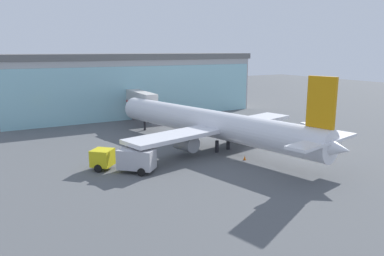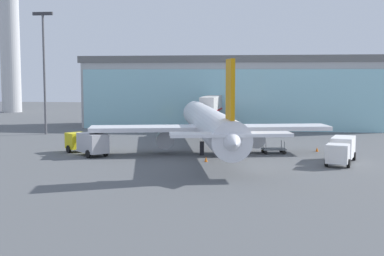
% 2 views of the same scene
% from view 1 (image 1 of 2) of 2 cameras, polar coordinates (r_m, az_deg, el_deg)
% --- Properties ---
extents(ground, '(240.00, 240.00, 0.00)m').
position_cam_1_polar(ground, '(48.56, 7.14, -4.38)').
color(ground, '#545659').
extents(terminal_building, '(53.33, 13.23, 12.69)m').
position_cam_1_polar(terminal_building, '(80.40, -9.26, 6.60)').
color(terminal_building, '#ABABAB').
rests_on(terminal_building, ground).
extents(jet_bridge, '(2.62, 11.34, 6.02)m').
position_cam_1_polar(jet_bridge, '(69.39, -7.86, 4.40)').
color(jet_bridge, beige).
rests_on(jet_bridge, ground).
extents(airplane, '(28.61, 39.83, 10.81)m').
position_cam_1_polar(airplane, '(51.89, 2.96, 0.63)').
color(airplane, silver).
rests_on(airplane, ground).
extents(catering_truck, '(6.74, 6.69, 2.65)m').
position_cam_1_polar(catering_truck, '(42.85, -10.13, -4.65)').
color(catering_truck, yellow).
rests_on(catering_truck, ground).
extents(fuel_truck, '(4.03, 7.62, 2.65)m').
position_cam_1_polar(fuel_truck, '(57.46, 18.75, -0.87)').
color(fuel_truck, silver).
rests_on(fuel_truck, ground).
extents(baggage_cart, '(3.09, 2.18, 1.50)m').
position_cam_1_polar(baggage_cart, '(57.09, 9.41, -1.47)').
color(baggage_cart, slate).
rests_on(baggage_cart, ground).
extents(safety_cone_nose, '(0.36, 0.36, 0.55)m').
position_cam_1_polar(safety_cone_nose, '(47.22, 8.03, -4.53)').
color(safety_cone_nose, orange).
rests_on(safety_cone_nose, ground).
extents(safety_cone_wingtip, '(0.36, 0.36, 0.55)m').
position_cam_1_polar(safety_cone_wingtip, '(62.27, 11.83, -0.66)').
color(safety_cone_wingtip, orange).
rests_on(safety_cone_wingtip, ground).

